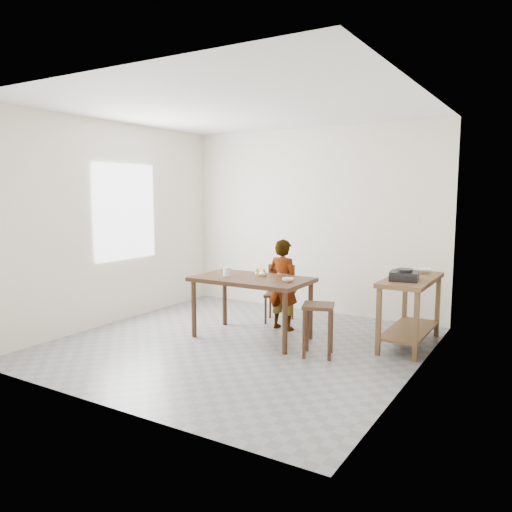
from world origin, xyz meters
The scene contains 17 objects.
floor centered at (0.00, 0.00, -0.02)m, with size 4.00×4.00×0.04m, color gray.
ceiling centered at (0.00, 0.00, 2.72)m, with size 4.00×4.00×0.04m, color white.
wall_back centered at (0.00, 2.02, 1.35)m, with size 4.00×0.04×2.70m, color white.
wall_front centered at (0.00, -2.02, 1.35)m, with size 4.00×0.04×2.70m, color white.
wall_left centered at (-2.02, 0.00, 1.35)m, with size 0.04×4.00×2.70m, color white.
wall_right centered at (2.02, 0.00, 1.35)m, with size 0.04×4.00×2.70m, color white.
window_pane centered at (-1.97, 0.20, 1.50)m, with size 0.02×1.10×1.30m, color white.
dining_table centered at (0.00, 0.30, 0.38)m, with size 1.40×0.80×0.75m, color #392213, non-canonical shape.
prep_counter centered at (1.72, 1.00, 0.40)m, with size 0.50×1.20×0.80m, color brown, non-canonical shape.
child centered at (0.14, 0.84, 0.59)m, with size 0.43×0.28×1.18m, color silver.
dining_chair centered at (-0.08, 1.15, 0.38)m, with size 0.37×0.37×0.77m, color #392213, non-canonical shape.
stool centered at (0.97, 0.10, 0.29)m, with size 0.33×0.33×0.58m, color #392213, non-canonical shape.
glass_tumbler centered at (-0.32, 0.23, 0.80)m, with size 0.09×0.09×0.11m, color white.
small_bowl centered at (0.50, 0.28, 0.77)m, with size 0.13×0.13×0.04m, color white.
banana centered at (0.02, 0.47, 0.78)m, with size 0.18×0.13×0.06m, color #FFE34B, non-canonical shape.
serving_bowl centered at (1.74, 1.39, 0.83)m, with size 0.23×0.23×0.06m, color white.
gas_burner centered at (1.70, 0.77, 0.85)m, with size 0.30×0.30×0.10m, color black.
Camera 1 is at (3.11, -4.74, 1.78)m, focal length 35.00 mm.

